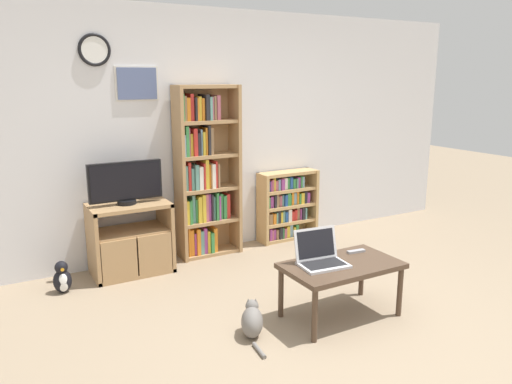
# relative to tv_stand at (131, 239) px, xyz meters

# --- Properties ---
(ground_plane) EXTENTS (18.00, 18.00, 0.00)m
(ground_plane) POSITION_rel_tv_stand_xyz_m (1.03, -2.10, -0.35)
(ground_plane) COLOR gray
(wall_back) EXTENTS (6.77, 0.09, 2.60)m
(wall_back) POSITION_rel_tv_stand_xyz_m (1.02, 0.30, 0.95)
(wall_back) COLOR silver
(wall_back) RESTS_ON ground_plane
(tv_stand) EXTENTS (0.76, 0.47, 0.70)m
(tv_stand) POSITION_rel_tv_stand_xyz_m (0.00, 0.00, 0.00)
(tv_stand) COLOR tan
(tv_stand) RESTS_ON ground_plane
(television) EXTENTS (0.70, 0.18, 0.41)m
(television) POSITION_rel_tv_stand_xyz_m (-0.02, 0.01, 0.56)
(television) COLOR black
(television) RESTS_ON tv_stand
(bookshelf_tall) EXTENTS (0.67, 0.28, 1.82)m
(bookshelf_tall) POSITION_rel_tv_stand_xyz_m (0.84, 0.14, 0.53)
(bookshelf_tall) COLOR tan
(bookshelf_tall) RESTS_ON ground_plane
(bookshelf_short) EXTENTS (0.73, 0.24, 0.82)m
(bookshelf_short) POSITION_rel_tv_stand_xyz_m (1.89, 0.15, 0.06)
(bookshelf_short) COLOR tan
(bookshelf_short) RESTS_ON ground_plane
(coffee_table) EXTENTS (0.93, 0.54, 0.45)m
(coffee_table) POSITION_rel_tv_stand_xyz_m (1.20, -1.74, 0.05)
(coffee_table) COLOR #4C3828
(coffee_table) RESTS_ON ground_plane
(laptop) EXTENTS (0.40, 0.33, 0.27)m
(laptop) POSITION_rel_tv_stand_xyz_m (1.05, -1.67, 0.17)
(laptop) COLOR silver
(laptop) RESTS_ON coffee_table
(remote_near_laptop) EXTENTS (0.16, 0.06, 0.02)m
(remote_near_laptop) POSITION_rel_tv_stand_xyz_m (1.47, -1.61, 0.11)
(remote_near_laptop) COLOR #99999E
(remote_near_laptop) RESTS_ON coffee_table
(cat) EXTENTS (0.28, 0.49, 0.27)m
(cat) POSITION_rel_tv_stand_xyz_m (0.44, -1.66, -0.23)
(cat) COLOR slate
(cat) RESTS_ON ground_plane
(penguin_figurine) EXTENTS (0.16, 0.14, 0.30)m
(penguin_figurine) POSITION_rel_tv_stand_xyz_m (-0.68, -0.16, -0.22)
(penguin_figurine) COLOR black
(penguin_figurine) RESTS_ON ground_plane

